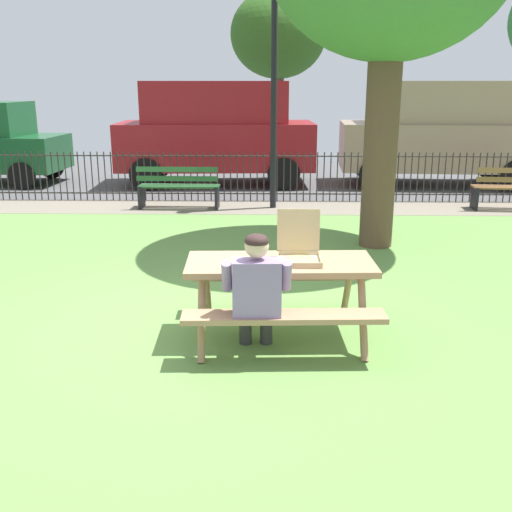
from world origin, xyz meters
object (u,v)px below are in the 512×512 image
Objects in this scene: far_tree_midleft at (278,35)px; picnic_table_foreground at (280,278)px; parked_car_left at (216,130)px; adult_at_table at (257,290)px; parked_car_center at (440,131)px; pizza_box_open at (299,251)px; pizza_slice_on_table at (248,256)px; lamp_post_walkway at (274,65)px; park_bench_center at (179,188)px.

picnic_table_foreground is at bearing -90.51° from far_tree_midleft.
picnic_table_foreground is 0.39× the size of parked_car_left.
adult_at_table is 15.87m from far_tree_midleft.
picnic_table_foreground is 0.39× the size of parked_car_center.
pizza_box_open is 0.09× the size of far_tree_midleft.
parked_car_center is at bearing 66.62° from picnic_table_foreground.
adult_at_table is 0.25× the size of parked_car_left.
picnic_table_foreground is at bearing -170.02° from pizza_box_open.
picnic_table_foreground is 15.38m from far_tree_midleft.
parked_car_left is 6.54m from far_tree_midleft.
pizza_box_open is 1.52× the size of pizza_slice_on_table.
far_tree_midleft reaches higher than adult_at_table.
pizza_box_open is at bearing -11.74° from pizza_slice_on_table.
picnic_table_foreground is at bearing -81.26° from parked_car_left.
adult_at_table is at bearing -81.20° from pizza_slice_on_table.
pizza_slice_on_table reaches higher than picnic_table_foreground.
picnic_table_foreground is 1.56× the size of adult_at_table.
lamp_post_walkway reaches higher than parked_car_left.
pizza_slice_on_table is at bearing -75.21° from park_bench_center.
park_bench_center is 0.34× the size of parked_car_left.
lamp_post_walkway reaches higher than pizza_slice_on_table.
picnic_table_foreground is 0.41× the size of lamp_post_walkway.
pizza_slice_on_table is at bearing 168.26° from pizza_box_open.
far_tree_midleft is (0.45, 14.89, 3.12)m from pizza_slice_on_table.
pizza_slice_on_table is at bearing -92.54° from lamp_post_walkway.
lamp_post_walkway is 0.95× the size of parked_car_center.
far_tree_midleft is (0.35, 15.54, 3.24)m from adult_at_table.
pizza_slice_on_table is at bearing -115.34° from parked_car_center.
adult_at_table is at bearing -75.77° from park_bench_center.
park_bench_center is (-1.60, 6.05, -0.36)m from pizza_slice_on_table.
park_bench_center is at bearing -152.75° from parked_car_center.
parked_car_center reaches higher than picnic_table_foreground.
adult_at_table is at bearing -91.47° from lamp_post_walkway.
adult_at_table is (0.10, -0.65, -0.12)m from pizza_slice_on_table.
far_tree_midleft reaches higher than park_bench_center.
picnic_table_foreground is 6.00× the size of pizza_slice_on_table.
pizza_slice_on_table is at bearing -91.73° from far_tree_midleft.
parked_car_left reaches higher than adult_at_table.
adult_at_table is at bearing -113.36° from parked_car_center.
adult_at_table is 0.25× the size of parked_car_center.
park_bench_center is at bearing 107.20° from picnic_table_foreground.
far_tree_midleft is at bearing 88.71° from adult_at_table.
far_tree_midleft reaches higher than pizza_slice_on_table.
parked_car_left reaches higher than picnic_table_foreground.
pizza_slice_on_table is 0.06× the size of far_tree_midleft.
pizza_slice_on_table is 0.26× the size of adult_at_table.
lamp_post_walkway is at bearing -91.15° from far_tree_midleft.
parked_car_left and parked_car_center have the same top height.
pizza_box_open is at bearing 53.94° from adult_at_table.
lamp_post_walkway is (0.17, 6.83, 2.09)m from adult_at_table.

